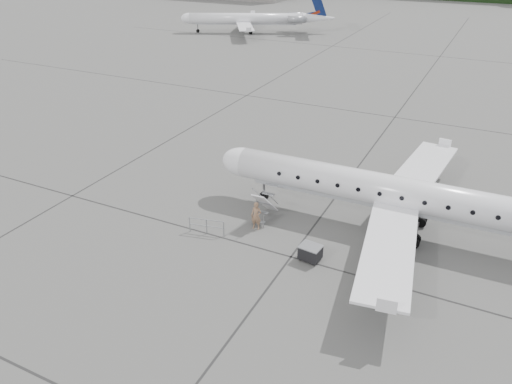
% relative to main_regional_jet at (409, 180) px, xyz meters
% --- Properties ---
extents(ground, '(320.00, 320.00, 0.00)m').
position_rel_main_regional_jet_xyz_m(ground, '(-1.83, -7.64, -3.59)').
color(ground, slate).
rests_on(ground, ground).
extents(main_regional_jet, '(28.36, 20.66, 7.18)m').
position_rel_main_regional_jet_xyz_m(main_regional_jet, '(0.00, 0.00, 0.00)').
color(main_regional_jet, white).
rests_on(main_regional_jet, ground).
extents(airstair, '(0.89, 2.39, 2.25)m').
position_rel_main_regional_jet_xyz_m(airstair, '(-8.27, -2.39, -2.46)').
color(airstair, white).
rests_on(airstair, ground).
extents(passenger, '(0.72, 0.52, 1.83)m').
position_rel_main_regional_jet_xyz_m(passenger, '(-8.25, -3.73, -2.67)').
color(passenger, '#936D50').
rests_on(passenger, ground).
extents(safety_railing, '(2.16, 0.56, 1.00)m').
position_rel_main_regional_jet_xyz_m(safety_railing, '(-10.71, -5.62, -3.09)').
color(safety_railing, gray).
rests_on(safety_railing, ground).
extents(baggage_cart, '(1.25, 1.06, 1.00)m').
position_rel_main_regional_jet_xyz_m(baggage_cart, '(-4.01, -5.40, -3.09)').
color(baggage_cart, black).
rests_on(baggage_cart, ground).
extents(bg_regional_left, '(31.56, 27.97, 6.85)m').
position_rel_main_regional_jet_xyz_m(bg_regional_left, '(-39.77, 55.74, -0.16)').
color(bg_regional_left, white).
rests_on(bg_regional_left, ground).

